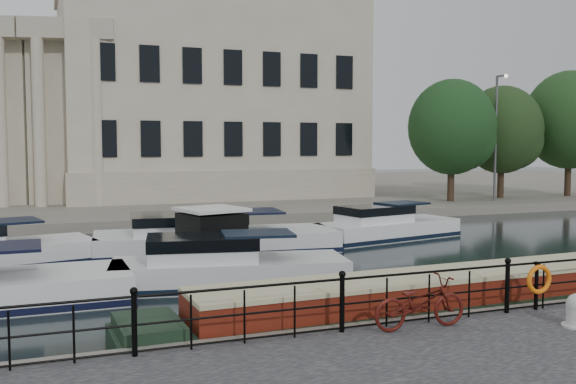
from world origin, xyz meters
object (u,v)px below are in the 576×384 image
Objects in this scene: bicycle at (420,303)px; harbour_hut at (212,242)px; life_ring_post at (539,280)px; narrowboat at (437,307)px.

bicycle is 0.63× the size of harbour_hut.
harbour_hut is at bearing 116.65° from life_ring_post.
harbour_hut is (-3.40, 8.20, 0.59)m from narrowboat.
bicycle is 1.86× the size of life_ring_post.
life_ring_post is 0.34× the size of harbour_hut.
life_ring_post is (3.25, 0.28, 0.15)m from bicycle.
narrowboat is 8.89m from harbour_hut.
bicycle is at bearing -133.52° from narrowboat.
life_ring_post is 0.07× the size of narrowboat.
bicycle is at bearing -175.02° from life_ring_post.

